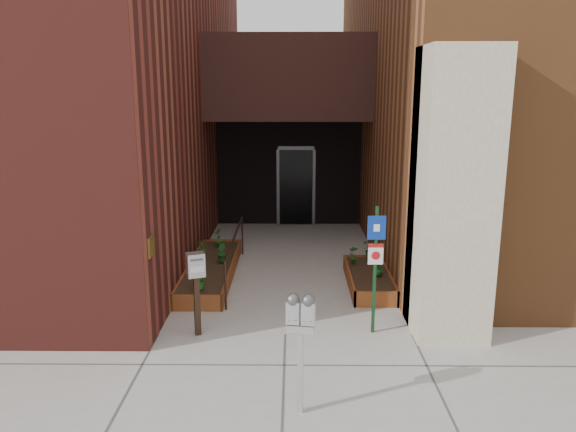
{
  "coord_description": "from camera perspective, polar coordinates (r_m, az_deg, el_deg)",
  "views": [
    {
      "loc": [
        0.12,
        -8.18,
        3.84
      ],
      "look_at": [
        0.03,
        1.8,
        1.5
      ],
      "focal_mm": 35.0,
      "sensor_mm": 36.0,
      "label": 1
    }
  ],
  "objects": [
    {
      "name": "planter_left",
      "position": [
        11.62,
        -7.81,
        -5.55
      ],
      "size": [
        0.9,
        3.6,
        0.3
      ],
      "color": "brown",
      "rests_on": "ground"
    },
    {
      "name": "shrub_right_c",
      "position": [
        11.88,
        8.31,
        -3.45
      ],
      "size": [
        0.41,
        0.41,
        0.33
      ],
      "primitive_type": "imported",
      "rotation": [
        0.0,
        0.0,
        4.09
      ],
      "color": "#1A5618",
      "rests_on": "planter_right"
    },
    {
      "name": "sign_post",
      "position": [
        8.75,
        8.87,
        -4.1
      ],
      "size": [
        0.28,
        0.07,
        2.05
      ],
      "color": "#14381A",
      "rests_on": "ground"
    },
    {
      "name": "payment_dropbox",
      "position": [
        8.79,
        -9.33,
        -6.07
      ],
      "size": [
        0.32,
        0.28,
        1.34
      ],
      "color": "black",
      "rests_on": "ground"
    },
    {
      "name": "shrub_left_b",
      "position": [
        11.62,
        -6.82,
        -3.71
      ],
      "size": [
        0.27,
        0.27,
        0.36
      ],
      "primitive_type": "imported",
      "rotation": [
        0.0,
        0.0,
        2.03
      ],
      "color": "#19591E",
      "rests_on": "planter_left"
    },
    {
      "name": "planter_right",
      "position": [
        11.12,
        8.19,
        -6.42
      ],
      "size": [
        0.8,
        2.2,
        0.3
      ],
      "color": "brown",
      "rests_on": "ground"
    },
    {
      "name": "shrub_right_b",
      "position": [
        11.52,
        6.64,
        -3.87
      ],
      "size": [
        0.19,
        0.19,
        0.35
      ],
      "primitive_type": "imported",
      "rotation": [
        0.0,
        0.0,
        3.17
      ],
      "color": "#1B5E1B",
      "rests_on": "planter_right"
    },
    {
      "name": "parking_meter",
      "position": [
        6.6,
        1.29,
        -10.67
      ],
      "size": [
        0.35,
        0.18,
        1.51
      ],
      "color": "#B7B7B9",
      "rests_on": "ground"
    },
    {
      "name": "handrail",
      "position": [
        11.32,
        -5.43,
        -2.72
      ],
      "size": [
        0.04,
        3.34,
        0.9
      ],
      "color": "black",
      "rests_on": "ground"
    },
    {
      "name": "shrub_left_d",
      "position": [
        12.73,
        -7.11,
        -2.09
      ],
      "size": [
        0.28,
        0.28,
        0.41
      ],
      "primitive_type": "imported",
      "rotation": [
        0.0,
        0.0,
        5.05
      ],
      "color": "#2A631C",
      "rests_on": "planter_left"
    },
    {
      "name": "shrub_right_a",
      "position": [
        10.86,
        9.18,
        -5.12
      ],
      "size": [
        0.25,
        0.25,
        0.32
      ],
      "primitive_type": "imported",
      "rotation": [
        0.0,
        0.0,
        0.89
      ],
      "color": "#195A1E",
      "rests_on": "planter_right"
    },
    {
      "name": "shrub_left_c",
      "position": [
        11.94,
        -8.83,
        -3.27
      ],
      "size": [
        0.3,
        0.3,
        0.38
      ],
      "primitive_type": "imported",
      "rotation": [
        0.0,
        0.0,
        4.09
      ],
      "color": "#285819",
      "rests_on": "planter_left"
    },
    {
      "name": "ground",
      "position": [
        9.04,
        -0.3,
        -11.94
      ],
      "size": [
        80.0,
        80.0,
        0.0
      ],
      "primitive_type": "plane",
      "color": "#9E9991",
      "rests_on": "ground"
    },
    {
      "name": "shrub_left_a",
      "position": [
        10.15,
        -8.93,
        -6.4
      ],
      "size": [
        0.37,
        0.37,
        0.33
      ],
      "primitive_type": "imported",
      "rotation": [
        0.0,
        0.0,
        0.3
      ],
      "color": "#1F621C",
      "rests_on": "planter_left"
    },
    {
      "name": "architecture",
      "position": [
        15.12,
        -0.65,
        17.51
      ],
      "size": [
        20.0,
        14.6,
        10.0
      ],
      "color": "maroon",
      "rests_on": "ground"
    }
  ]
}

